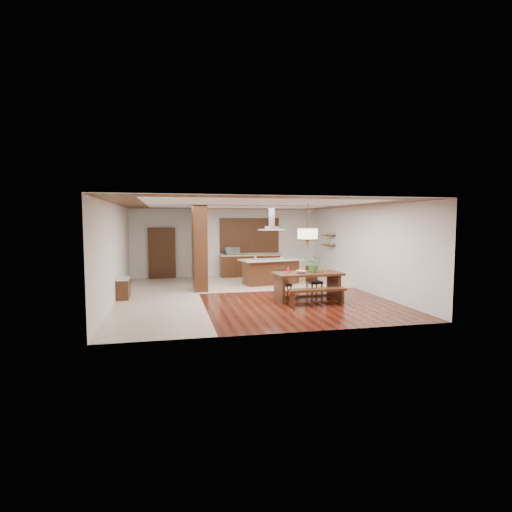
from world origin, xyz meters
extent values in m
plane|color=#341009|center=(0.00, 0.00, 0.00)|extent=(9.00, 9.00, 0.00)
cube|color=white|center=(0.00, 0.00, 2.90)|extent=(8.00, 9.00, 0.04)
cube|color=silver|center=(0.00, 4.50, 1.45)|extent=(8.00, 0.04, 2.90)
cube|color=silver|center=(0.00, -4.50, 1.45)|extent=(8.00, 0.04, 2.90)
cube|color=silver|center=(-4.00, 0.00, 1.45)|extent=(0.04, 9.00, 2.90)
cube|color=silver|center=(4.00, 0.00, 1.45)|extent=(0.04, 9.00, 2.90)
cube|color=beige|center=(-2.75, 0.00, 0.01)|extent=(2.50, 9.00, 0.01)
cube|color=beige|center=(1.25, 2.50, 0.01)|extent=(5.50, 4.00, 0.01)
cube|color=#3D1F0F|center=(0.00, 0.00, 2.88)|extent=(8.00, 9.00, 0.02)
cube|color=#311A0D|center=(-1.40, 1.20, 1.45)|extent=(0.45, 1.00, 2.90)
cube|color=silver|center=(-1.40, 3.30, 1.45)|extent=(0.18, 2.40, 2.90)
cube|color=#311A0D|center=(-3.81, 0.20, 0.32)|extent=(0.37, 0.88, 0.63)
cube|color=#311A0D|center=(-2.70, 4.40, 1.05)|extent=(1.10, 0.20, 2.10)
cube|color=#311A0D|center=(1.00, 4.20, 0.45)|extent=(2.60, 0.60, 0.90)
cube|color=silver|center=(1.00, 4.20, 0.92)|extent=(2.60, 0.62, 0.05)
cube|color=#A36231|center=(1.00, 4.46, 1.75)|extent=(2.60, 0.08, 1.50)
cube|color=#311A0D|center=(3.87, 2.60, 1.40)|extent=(0.26, 0.90, 0.04)
cube|color=#311A0D|center=(3.87, 2.60, 1.80)|extent=(0.26, 0.90, 0.04)
cube|color=#311A0D|center=(1.58, -1.27, 0.80)|extent=(2.06, 1.10, 0.07)
cube|color=#311A0D|center=(0.71, -1.31, 0.39)|extent=(0.13, 0.81, 0.77)
cube|color=#311A0D|center=(2.46, -1.23, 0.39)|extent=(0.13, 0.81, 0.77)
imported|color=#347E2A|center=(1.80, -1.22, 1.09)|extent=(0.49, 0.44, 0.49)
imported|color=beige|center=(1.36, -1.35, 0.87)|extent=(0.33, 0.33, 0.07)
cone|color=#A30B23|center=(1.03, -1.16, 0.95)|extent=(0.18, 0.18, 0.21)
cylinder|color=gold|center=(2.13, -1.36, 0.89)|extent=(0.07, 0.07, 0.09)
cube|color=#311A0D|center=(1.30, 1.95, 0.45)|extent=(2.11, 1.12, 0.90)
cube|color=silver|center=(1.30, 1.90, 0.93)|extent=(2.46, 1.42, 0.05)
imported|color=silver|center=(1.70, 1.85, 1.00)|extent=(0.15, 0.15, 0.09)
imported|color=silver|center=(0.19, 4.22, 1.11)|extent=(0.67, 0.55, 0.32)
camera|label=1|loc=(-2.47, -12.45, 2.37)|focal=28.00mm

